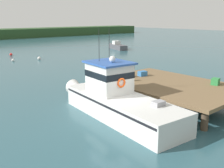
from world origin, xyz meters
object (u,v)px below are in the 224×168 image
object	(u,v)px
crate_stack_mid_dock	(142,74)
bait_bucket	(131,78)
mooring_buoy_outer	(39,58)
main_fishing_boat	(116,98)
crate_stack_near_edge	(126,74)
moored_boat_outer_mooring	(117,46)
crate_single_far	(215,81)
mooring_buoy_channel_marker	(13,60)
mooring_buoy_inshore	(11,54)

from	to	relation	value
crate_stack_mid_dock	bait_bucket	bearing A→B (deg)	-161.44
mooring_buoy_outer	main_fishing_boat	bearing A→B (deg)	-104.81
crate_stack_near_edge	moored_boat_outer_mooring	world-z (taller)	crate_stack_near_edge
crate_single_far	main_fishing_boat	bearing A→B (deg)	159.32
crate_stack_mid_dock	mooring_buoy_channel_marker	distance (m)	20.29
moored_boat_outer_mooring	mooring_buoy_channel_marker	size ratio (longest dim) A/B	16.75
main_fishing_boat	crate_single_far	bearing A→B (deg)	-20.68
crate_single_far	crate_stack_mid_dock	bearing A→B (deg)	108.53
crate_single_far	mooring_buoy_channel_marker	world-z (taller)	crate_single_far
bait_bucket	mooring_buoy_inshore	size ratio (longest dim) A/B	0.87
main_fishing_boat	mooring_buoy_channel_marker	world-z (taller)	main_fishing_boat
bait_bucket	main_fishing_boat	bearing A→B (deg)	-148.65
crate_stack_near_edge	crate_stack_mid_dock	size ratio (longest dim) A/B	1.00
crate_stack_mid_dock	main_fishing_boat	bearing A→B (deg)	-152.97
bait_bucket	mooring_buoy_channel_marker	size ratio (longest dim) A/B	1.02
crate_single_far	moored_boat_outer_mooring	size ratio (longest dim) A/B	0.11
bait_bucket	moored_boat_outer_mooring	bearing A→B (deg)	50.19
mooring_buoy_inshore	moored_boat_outer_mooring	bearing A→B (deg)	-12.32
crate_stack_mid_dock	mooring_buoy_channel_marker	bearing A→B (deg)	96.14
crate_stack_mid_dock	crate_single_far	size ratio (longest dim) A/B	1.00
crate_stack_mid_dock	crate_single_far	bearing A→B (deg)	-71.47
bait_bucket	moored_boat_outer_mooring	xyz separation A→B (m)	(18.52, 22.22, -0.89)
crate_stack_near_edge	moored_boat_outer_mooring	distance (m)	27.79
crate_stack_near_edge	mooring_buoy_channel_marker	distance (m)	19.71
crate_stack_mid_dock	bait_bucket	size ratio (longest dim) A/B	1.76
mooring_buoy_outer	crate_stack_mid_dock	bearing A→B (deg)	-92.78
main_fishing_boat	mooring_buoy_outer	distance (m)	22.42
crate_stack_near_edge	crate_stack_mid_dock	xyz separation A→B (m)	(1.22, -0.49, -0.03)
moored_boat_outer_mooring	bait_bucket	bearing A→B (deg)	-129.81
crate_stack_mid_dock	moored_boat_outer_mooring	size ratio (longest dim) A/B	0.11
mooring_buoy_inshore	crate_single_far	bearing A→B (deg)	-86.03
moored_boat_outer_mooring	mooring_buoy_channel_marker	bearing A→B (deg)	-175.48
mooring_buoy_inshore	mooring_buoy_channel_marker	bearing A→B (deg)	-107.86
mooring_buoy_inshore	main_fishing_boat	bearing A→B (deg)	-98.82
moored_boat_outer_mooring	mooring_buoy_inshore	size ratio (longest dim) A/B	14.31
crate_stack_near_edge	mooring_buoy_inshore	xyz separation A→B (m)	(0.75, 24.92, -1.21)
main_fishing_boat	crate_stack_mid_dock	xyz separation A→B (m)	(4.79, 2.44, 0.37)
crate_stack_near_edge	mooring_buoy_channel_marker	bearing A→B (deg)	92.75
bait_bucket	mooring_buoy_channel_marker	xyz separation A→B (m)	(-0.43, 20.72, -1.20)
crate_single_far	mooring_buoy_inshore	world-z (taller)	crate_single_far
bait_bucket	moored_boat_outer_mooring	world-z (taller)	bait_bucket
crate_single_far	mooring_buoy_inshore	size ratio (longest dim) A/B	1.53
mooring_buoy_channel_marker	mooring_buoy_inshore	bearing A→B (deg)	72.14
main_fishing_boat	crate_stack_near_edge	world-z (taller)	main_fishing_boat
moored_boat_outer_mooring	mooring_buoy_inshore	bearing A→B (deg)	167.68
crate_stack_near_edge	main_fishing_boat	bearing A→B (deg)	-140.56
main_fishing_boat	mooring_buoy_inshore	bearing A→B (deg)	81.18
crate_stack_mid_dock	mooring_buoy_channel_marker	xyz separation A→B (m)	(-2.17, 20.14, -1.21)
mooring_buoy_channel_marker	bait_bucket	bearing A→B (deg)	-88.81
crate_stack_near_edge	moored_boat_outer_mooring	xyz separation A→B (m)	(18.01, 21.15, -0.92)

